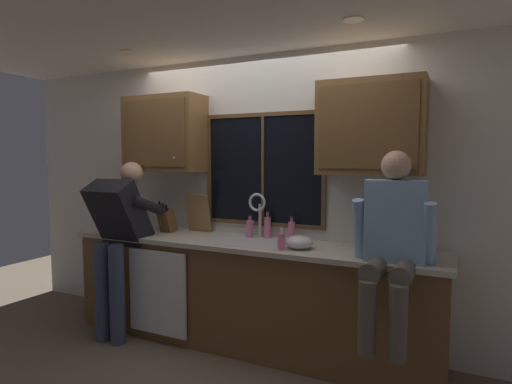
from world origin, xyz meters
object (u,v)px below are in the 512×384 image
at_px(person_sitting_on_counter, 392,237).
at_px(soap_dispenser, 281,241).
at_px(cutting_board, 198,213).
at_px(bottle_tall_clear, 292,230).
at_px(mixing_bowl, 299,242).
at_px(bottle_green_glass, 267,227).
at_px(person_standing, 119,231).
at_px(knife_block, 167,221).
at_px(bottle_amber_small, 250,228).

distance_m(person_sitting_on_counter, soap_dispenser, 0.84).
bearing_deg(cutting_board, bottle_tall_clear, -0.46).
height_order(person_sitting_on_counter, mixing_bowl, person_sitting_on_counter).
xyz_separation_m(cutting_board, bottle_green_glass, (0.73, 0.01, -0.08)).
distance_m(person_standing, knife_block, 0.47).
bearing_deg(knife_block, mixing_bowl, -6.02).
xyz_separation_m(knife_block, mixing_bowl, (1.40, -0.15, -0.06)).
xyz_separation_m(person_standing, soap_dispenser, (1.53, 0.13, 0.02)).
bearing_deg(bottle_tall_clear, mixing_bowl, -58.70).
bearing_deg(soap_dispenser, knife_block, 168.39).
xyz_separation_m(person_sitting_on_counter, knife_block, (-2.12, 0.33, -0.08)).
bearing_deg(cutting_board, bottle_amber_small, -3.89).
bearing_deg(bottle_amber_small, knife_block, -172.66).
height_order(cutting_board, bottle_amber_small, cutting_board).
bearing_deg(bottle_tall_clear, person_standing, -159.73).
relative_size(soap_dispenser, bottle_tall_clear, 0.87).
distance_m(bottle_green_glass, bottle_tall_clear, 0.24).
bearing_deg(person_sitting_on_counter, mixing_bowl, 165.45).
height_order(person_standing, knife_block, person_standing).
xyz_separation_m(knife_block, bottle_tall_clear, (1.22, 0.14, -0.02)).
bearing_deg(person_sitting_on_counter, soap_dispenser, 175.22).
bearing_deg(bottle_amber_small, soap_dispenser, -39.25).
bearing_deg(knife_block, soap_dispenser, -11.61).
bearing_deg(bottle_tall_clear, soap_dispenser, -79.92).
relative_size(knife_block, mixing_bowl, 1.47).
relative_size(person_standing, bottle_green_glass, 6.59).
distance_m(knife_block, cutting_board, 0.31).
relative_size(person_standing, bottle_tall_clear, 7.58).
bearing_deg(soap_dispenser, person_sitting_on_counter, -4.78).
height_order(person_standing, bottle_tall_clear, person_standing).
distance_m(person_standing, bottle_green_glass, 1.34).
height_order(person_sitting_on_counter, bottle_tall_clear, person_sitting_on_counter).
height_order(person_standing, bottle_amber_small, person_standing).
bearing_deg(bottle_tall_clear, person_sitting_on_counter, -27.87).
xyz_separation_m(cutting_board, bottle_tall_clear, (0.96, -0.01, -0.09)).
xyz_separation_m(person_sitting_on_counter, bottle_tall_clear, (-0.90, 0.47, -0.10)).
relative_size(person_sitting_on_counter, cutting_board, 3.41).
distance_m(person_standing, mixing_bowl, 1.65).
height_order(bottle_green_glass, bottle_amber_small, bottle_green_glass).
height_order(knife_block, cutting_board, cutting_board).
bearing_deg(knife_block, bottle_green_glass, 9.01).
bearing_deg(mixing_bowl, person_sitting_on_counter, -14.55).
xyz_separation_m(person_standing, cutting_board, (0.49, 0.55, 0.13)).
height_order(cutting_board, mixing_bowl, cutting_board).
distance_m(person_sitting_on_counter, knife_block, 2.15).
bearing_deg(soap_dispenser, mixing_bowl, 49.23).
bearing_deg(soap_dispenser, bottle_amber_small, 140.75).
bearing_deg(bottle_amber_small, person_standing, -154.71).
xyz_separation_m(knife_block, bottle_green_glass, (0.99, 0.16, -0.01)).
xyz_separation_m(mixing_bowl, bottle_tall_clear, (-0.17, 0.29, 0.04)).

